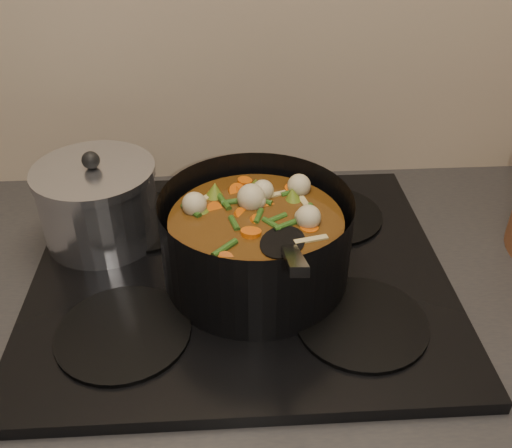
{
  "coord_description": "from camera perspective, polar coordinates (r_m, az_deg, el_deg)",
  "views": [
    {
      "loc": [
        -0.02,
        1.25,
        1.48
      ],
      "look_at": [
        0.02,
        1.91,
        1.02
      ],
      "focal_mm": 40.0,
      "sensor_mm": 36.0,
      "label": 1
    }
  ],
  "objects": [
    {
      "name": "stockpot",
      "position": [
        0.82,
        0.02,
        -1.78
      ],
      "size": [
        0.33,
        0.4,
        0.2
      ],
      "rotation": [
        0.0,
        0.0,
        -0.25
      ],
      "color": "black",
      "rests_on": "stovetop"
    },
    {
      "name": "stovetop",
      "position": [
        0.88,
        -1.6,
        -4.8
      ],
      "size": [
        0.62,
        0.54,
        0.03
      ],
      "color": "black",
      "rests_on": "counter"
    },
    {
      "name": "saucepan",
      "position": [
        0.94,
        -15.45,
        2.04
      ],
      "size": [
        0.19,
        0.19,
        0.16
      ],
      "rotation": [
        0.0,
        0.0,
        0.12
      ],
      "color": "silver",
      "rests_on": "stovetop"
    }
  ]
}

